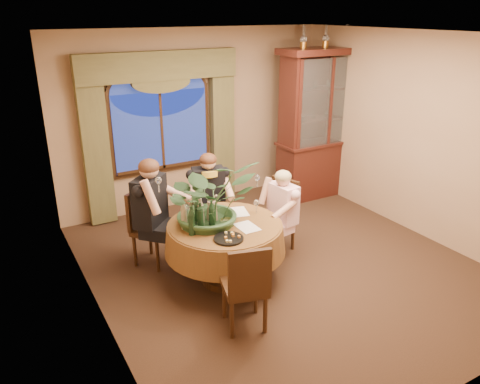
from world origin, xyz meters
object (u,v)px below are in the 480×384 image
oil_lamp_center (326,36)px  wine_bottle_4 (197,210)px  chair_right (276,217)px  person_pink (283,215)px  chair_back_right (211,214)px  wine_bottle_3 (184,215)px  centerpiece_plant (209,168)px  wine_bottle_0 (192,221)px  person_scarf (209,200)px  wine_bottle_2 (212,214)px  olive_bowl (227,222)px  wine_bottle_1 (200,217)px  dining_table (225,252)px  china_cabinet (320,124)px  person_back (151,216)px  stoneware_vase (212,211)px  wine_bottle_5 (201,212)px  oil_lamp_left (304,37)px  oil_lamp_right (347,35)px  chair_back (152,229)px  chair_front_left (244,285)px

oil_lamp_center → wine_bottle_4: oil_lamp_center is taller
chair_right → person_pink: 0.25m
chair_back_right → wine_bottle_3: wine_bottle_3 is taller
centerpiece_plant → wine_bottle_0: size_ratio=3.51×
person_scarf → wine_bottle_2: bearing=81.0°
oil_lamp_center → person_pink: bearing=-139.1°
olive_bowl → wine_bottle_1: 0.37m
dining_table → china_cabinet: size_ratio=0.57×
person_back → stoneware_vase: person_back is taller
centerpiece_plant → wine_bottle_0: 0.61m
oil_lamp_center → person_pink: size_ratio=0.28×
stoneware_vase → wine_bottle_5: wine_bottle_5 is taller
wine_bottle_2 → wine_bottle_3: 0.31m
dining_table → stoneware_vase: size_ratio=5.49×
chair_back_right → oil_lamp_left: bearing=-141.7°
stoneware_vase → wine_bottle_4: wine_bottle_4 is taller
wine_bottle_0 → person_back: bearing=104.7°
oil_lamp_center → wine_bottle_2: size_ratio=1.03×
wine_bottle_0 → wine_bottle_3: same height
chair_back_right → centerpiece_plant: (-0.37, -0.73, 0.92)m
chair_back_right → centerpiece_plant: size_ratio=0.83×
oil_lamp_right → stoneware_vase: oil_lamp_right is taller
wine_bottle_3 → wine_bottle_2: bearing=-25.1°
chair_back → wine_bottle_5: size_ratio=2.91×
chair_back → stoneware_vase: bearing=89.2°
wine_bottle_1 → wine_bottle_3: (-0.14, 0.14, 0.00)m
chair_right → stoneware_vase: bearing=82.0°
dining_table → china_cabinet: china_cabinet is taller
person_scarf → stoneware_vase: (-0.35, -0.81, 0.22)m
olive_bowl → wine_bottle_5: 0.33m
chair_back → wine_bottle_0: 1.01m
olive_bowl → oil_lamp_left: bearing=37.3°
oil_lamp_center → person_scarf: 3.29m
chair_right → wine_bottle_5: 1.29m
china_cabinet → person_scarf: 2.68m
oil_lamp_right → person_pink: size_ratio=0.28×
chair_back → wine_bottle_3: 0.85m
chair_back_right → chair_back: (-0.83, -0.03, 0.00)m
wine_bottle_1 → chair_front_left: bearing=-84.2°
oil_lamp_right → wine_bottle_1: 4.28m
wine_bottle_3 → wine_bottle_4: size_ratio=1.00×
person_pink → wine_bottle_4: bearing=80.1°
chair_back_right → chair_back: bearing=17.9°
olive_bowl → oil_lamp_center: bearing=32.6°
chair_right → wine_bottle_1: 1.38m
chair_right → centerpiece_plant: (-1.07, -0.21, 0.92)m
person_scarf → wine_bottle_3: size_ratio=4.00×
wine_bottle_5 → centerpiece_plant: bearing=15.7°
china_cabinet → oil_lamp_center: size_ratio=7.29×
person_pink → wine_bottle_2: bearing=90.0°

